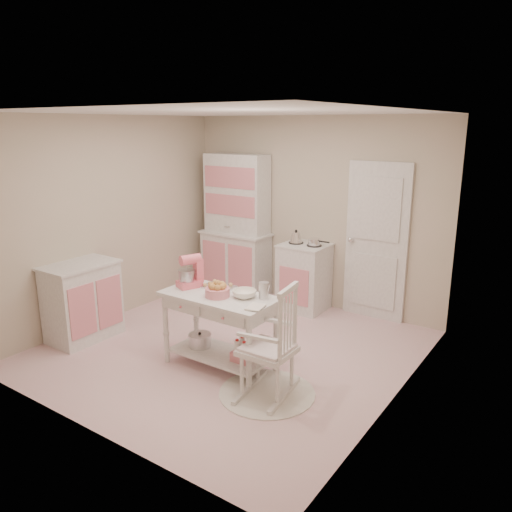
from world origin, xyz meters
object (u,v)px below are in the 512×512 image
at_px(stove, 304,277).
at_px(rocking_chair, 267,340).
at_px(hutch, 236,225).
at_px(base_cabinet, 82,301).
at_px(bread_basket, 218,292).
at_px(work_table, 220,331).
at_px(stand_mixer, 189,272).

bearing_deg(stove, rocking_chair, -69.27).
bearing_deg(rocking_chair, hutch, 123.96).
height_order(hutch, rocking_chair, hutch).
xyz_separation_m(hutch, base_cabinet, (-0.48, -2.39, -0.58)).
relative_size(hutch, bread_basket, 8.32).
distance_m(base_cabinet, work_table, 1.83).
xyz_separation_m(base_cabinet, bread_basket, (1.82, 0.29, 0.39)).
xyz_separation_m(stove, work_table, (0.12, -2.00, -0.06)).
xyz_separation_m(hutch, rocking_chair, (2.03, -2.23, -0.49)).
height_order(stove, work_table, stove).
height_order(hutch, stand_mixer, hutch).
bearing_deg(stand_mixer, rocking_chair, 12.56).
height_order(base_cabinet, bread_basket, base_cabinet).
distance_m(base_cabinet, bread_basket, 1.88).
height_order(base_cabinet, work_table, base_cabinet).
height_order(hutch, base_cabinet, hutch).
height_order(stove, bread_basket, stove).
bearing_deg(rocking_chair, bread_basket, 160.69).
relative_size(stand_mixer, bread_basket, 1.36).
distance_m(rocking_chair, stand_mixer, 1.22).
xyz_separation_m(rocking_chair, stand_mixer, (-1.13, 0.20, 0.42)).
bearing_deg(hutch, stove, -2.39).
height_order(rocking_chair, bread_basket, rocking_chair).
bearing_deg(bread_basket, base_cabinet, -170.96).
relative_size(base_cabinet, work_table, 0.77).
xyz_separation_m(stove, base_cabinet, (-1.68, -2.34, 0.00)).
bearing_deg(rocking_chair, work_table, 157.15).
height_order(rocking_chair, stand_mixer, stand_mixer).
xyz_separation_m(stove, rocking_chair, (0.83, -2.18, 0.09)).
bearing_deg(bread_basket, rocking_chair, -11.06).
bearing_deg(hutch, base_cabinet, -101.42).
height_order(work_table, stand_mixer, stand_mixer).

